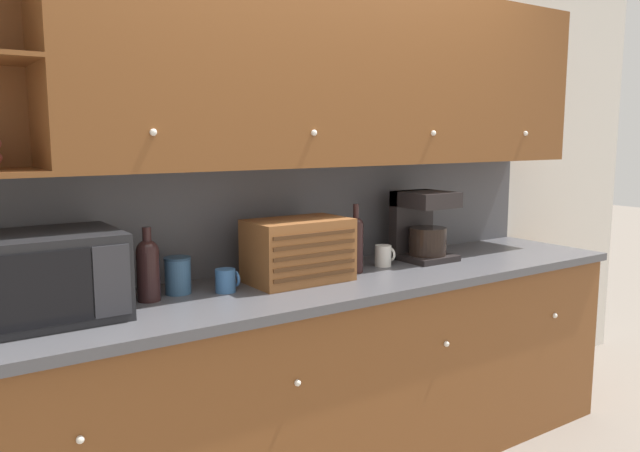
{
  "coord_description": "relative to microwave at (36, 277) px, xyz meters",
  "views": [
    {
      "loc": [
        -1.6,
        -2.57,
        1.58
      ],
      "look_at": [
        0.0,
        -0.23,
        1.17
      ],
      "focal_mm": 35.0,
      "sensor_mm": 36.0,
      "label": 1
    }
  ],
  "objects": [
    {
      "name": "second_wine_bottle",
      "position": [
        0.4,
        0.03,
        -0.02
      ],
      "size": [
        0.09,
        0.09,
        0.29
      ],
      "color": "black",
      "rests_on": "counter_unit"
    },
    {
      "name": "storage_canister",
      "position": [
        0.54,
        0.08,
        -0.08
      ],
      "size": [
        0.11,
        0.11,
        0.15
      ],
      "color": "#33567A",
      "rests_on": "counter_unit"
    },
    {
      "name": "microwave",
      "position": [
        0.0,
        0.0,
        0.0
      ],
      "size": [
        0.56,
        0.42,
        0.3
      ],
      "color": "black",
      "rests_on": "counter_unit"
    },
    {
      "name": "wine_bottle",
      "position": [
        1.38,
        -0.02,
        -0.01
      ],
      "size": [
        0.07,
        0.07,
        0.32
      ],
      "color": "black",
      "rests_on": "counter_unit"
    },
    {
      "name": "bread_box",
      "position": [
        1.06,
        -0.01,
        -0.01
      ],
      "size": [
        0.45,
        0.28,
        0.28
      ],
      "color": "brown",
      "rests_on": "counter_unit"
    },
    {
      "name": "upper_cabinets",
      "position": [
        1.4,
        0.09,
        0.76
      ],
      "size": [
        3.18,
        0.4,
        0.82
      ],
      "color": "brown",
      "rests_on": "backsplash_panel"
    },
    {
      "name": "ground_plane",
      "position": [
        1.22,
        0.28,
        -1.09
      ],
      "size": [
        24.0,
        24.0,
        0.0
      ],
      "primitive_type": "plane",
      "color": "slate"
    },
    {
      "name": "mug",
      "position": [
        1.58,
        0.02,
        -0.1
      ],
      "size": [
        0.09,
        0.08,
        0.1
      ],
      "color": "silver",
      "rests_on": "counter_unit"
    },
    {
      "name": "counter_unit",
      "position": [
        1.22,
        -0.05,
        -0.62
      ],
      "size": [
        3.2,
        0.68,
        0.94
      ],
      "color": "brown",
      "rests_on": "ground_plane"
    },
    {
      "name": "wall_back",
      "position": [
        1.22,
        0.31,
        0.21
      ],
      "size": [
        5.58,
        0.06,
        2.6
      ],
      "color": "silver",
      "rests_on": "ground_plane"
    },
    {
      "name": "coffee_maker",
      "position": [
        1.86,
        0.05,
        0.03
      ],
      "size": [
        0.26,
        0.27,
        0.35
      ],
      "color": "black",
      "rests_on": "counter_unit"
    },
    {
      "name": "mug_blue_second",
      "position": [
        0.71,
        -0.01,
        -0.1
      ],
      "size": [
        0.1,
        0.08,
        0.1
      ],
      "color": "#38669E",
      "rests_on": "counter_unit"
    },
    {
      "name": "backsplash_panel",
      "position": [
        1.22,
        0.27,
        0.1
      ],
      "size": [
        3.18,
        0.01,
        0.5
      ],
      "color": "#4C4C51",
      "rests_on": "counter_unit"
    }
  ]
}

